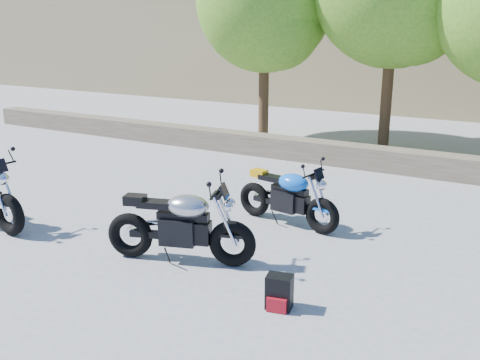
% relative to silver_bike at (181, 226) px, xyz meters
% --- Properties ---
extents(ground, '(90.00, 90.00, 0.00)m').
position_rel_silver_bike_xyz_m(ground, '(-0.19, 0.63, -0.51)').
color(ground, gray).
rests_on(ground, ground).
extents(stone_wall, '(22.00, 0.55, 0.50)m').
position_rel_silver_bike_xyz_m(stone_wall, '(-0.19, 6.13, -0.26)').
color(stone_wall, brown).
rests_on(stone_wall, ground).
extents(tree_decid_left, '(3.67, 3.67, 5.62)m').
position_rel_silver_bike_xyz_m(tree_decid_left, '(-2.59, 7.77, 3.12)').
color(tree_decid_left, '#382314').
rests_on(tree_decid_left, ground).
extents(silver_bike, '(2.05, 0.87, 1.06)m').
position_rel_silver_bike_xyz_m(silver_bike, '(0.00, 0.00, 0.00)').
color(silver_bike, black).
rests_on(silver_bike, ground).
extents(blue_bike, '(1.90, 0.61, 0.96)m').
position_rel_silver_bike_xyz_m(blue_bike, '(0.69, 1.99, -0.05)').
color(blue_bike, black).
rests_on(blue_bike, ground).
extents(backpack, '(0.33, 0.30, 0.40)m').
position_rel_silver_bike_xyz_m(backpack, '(1.70, -0.50, -0.32)').
color(backpack, black).
rests_on(backpack, ground).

